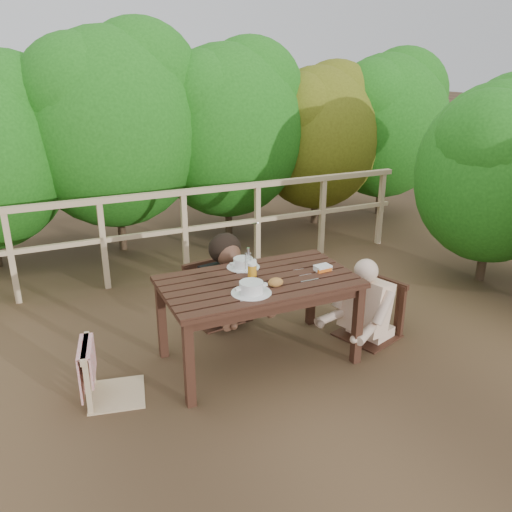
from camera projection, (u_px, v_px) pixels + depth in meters
name	position (u px, v px, depth m)	size (l,w,h in m)	color
ground	(258.00, 358.00, 4.38)	(60.00, 60.00, 0.00)	brown
table	(259.00, 321.00, 4.25)	(1.53, 0.86, 0.71)	black
chair_left	(112.00, 345.00, 3.75)	(0.42, 0.42, 0.85)	tan
chair_far	(217.00, 270.00, 4.90)	(0.50, 0.50, 1.00)	black
chair_right	(371.00, 287.00, 4.57)	(0.48, 0.48, 0.96)	black
woman	(215.00, 251.00, 4.85)	(0.55, 0.68, 1.36)	black
diner_right	(375.00, 270.00, 4.53)	(0.51, 0.63, 1.27)	beige
railing	(185.00, 233.00, 5.91)	(5.60, 0.10, 1.01)	tan
hedge_row	(182.00, 97.00, 6.59)	(6.60, 1.60, 3.80)	#1B5B14
soup_near	(251.00, 288.00, 3.87)	(0.30, 0.30, 0.10)	silver
soup_far	(243.00, 263.00, 4.36)	(0.28, 0.28, 0.09)	white
bread_roll	(276.00, 282.00, 4.01)	(0.12, 0.09, 0.07)	#A25F31
beer_glass	(252.00, 271.00, 4.13)	(0.07, 0.07, 0.14)	orange
bottle	(248.00, 261.00, 4.21)	(0.06, 0.06, 0.23)	white
butter_tub	(323.00, 269.00, 4.29)	(0.14, 0.10, 0.06)	white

